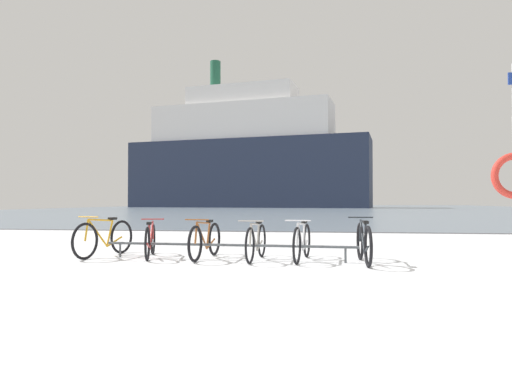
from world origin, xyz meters
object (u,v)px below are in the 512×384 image
object	(u,v)px
bicycle_4	(302,242)
bicycle_2	(205,240)
bicycle_5	(364,243)
ferry_ship	(246,157)
bicycle_3	(256,242)
bicycle_0	(104,238)
bicycle_1	(150,240)

from	to	relation	value
bicycle_4	bicycle_2	bearing A→B (deg)	178.08
bicycle_5	ferry_ship	xyz separation A→B (m)	(-13.22, 71.79, 8.71)
bicycle_2	bicycle_3	distance (m)	1.02
bicycle_4	bicycle_0	bearing A→B (deg)	178.31
bicycle_1	bicycle_4	size ratio (longest dim) A/B	0.95
bicycle_0	bicycle_3	size ratio (longest dim) A/B	1.05
bicycle_1	bicycle_5	xyz separation A→B (m)	(4.08, -0.32, 0.03)
bicycle_3	bicycle_2	bearing A→B (deg)	172.69
bicycle_1	bicycle_2	xyz separation A→B (m)	(1.12, -0.03, 0.01)
bicycle_2	bicycle_3	world-z (taller)	bicycle_2
bicycle_0	bicycle_1	distance (m)	0.97
bicycle_0	ferry_ship	world-z (taller)	ferry_ship
bicycle_2	bicycle_4	world-z (taller)	bicycle_2
bicycle_3	bicycle_4	world-z (taller)	bicycle_4
bicycle_0	ferry_ship	distance (m)	72.43
bicycle_4	ferry_ship	distance (m)	73.10
bicycle_2	bicycle_5	distance (m)	2.97
bicycle_3	ferry_ship	world-z (taller)	ferry_ship
bicycle_1	ferry_ship	xyz separation A→B (m)	(-9.14, 71.47, 8.74)
bicycle_0	bicycle_1	size ratio (longest dim) A/B	1.08
bicycle_0	ferry_ship	xyz separation A→B (m)	(-8.17, 71.44, 8.71)
bicycle_1	ferry_ship	world-z (taller)	ferry_ship
bicycle_0	bicycle_2	distance (m)	2.09
bicycle_0	bicycle_5	bearing A→B (deg)	-3.96
bicycle_1	bicycle_5	distance (m)	4.09
bicycle_4	bicycle_3	bearing A→B (deg)	-175.53
bicycle_0	bicycle_1	xyz separation A→B (m)	(0.97, -0.03, -0.03)
bicycle_5	ferry_ship	size ratio (longest dim) A/B	0.04
bicycle_5	ferry_ship	distance (m)	73.52
bicycle_5	bicycle_4	bearing A→B (deg)	168.03
ferry_ship	bicycle_5	bearing A→B (deg)	-79.57
bicycle_4	ferry_ship	xyz separation A→B (m)	(-12.12, 71.56, 8.73)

